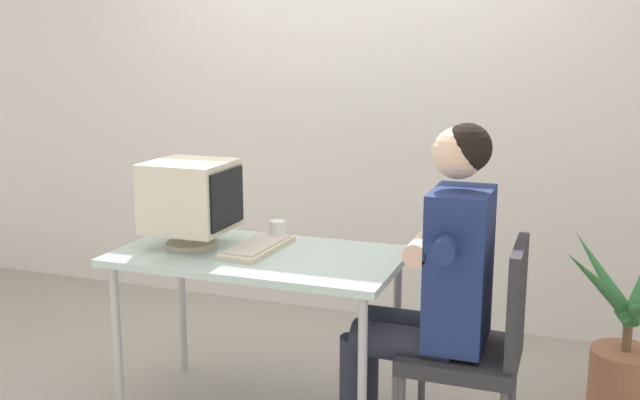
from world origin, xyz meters
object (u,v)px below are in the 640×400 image
object	(u,v)px
desk	(259,267)
potted_plant	(626,347)
keyboard	(257,247)
desk_mug	(278,231)
person_seated	(433,281)
crt_monitor	(191,197)
office_chair	(480,340)

from	to	relation	value
desk	potted_plant	xyz separation A→B (m)	(1.51, 0.53, -0.36)
keyboard	desk_mug	size ratio (longest dim) A/B	4.45
person_seated	potted_plant	bearing A→B (deg)	37.59
desk	desk_mug	bearing A→B (deg)	89.41
desk	crt_monitor	xyz separation A→B (m)	(-0.32, 0.00, 0.28)
person_seated	desk_mug	size ratio (longest dim) A/B	14.21
desk	office_chair	world-z (taller)	office_chair
desk	office_chair	xyz separation A→B (m)	(0.95, -0.04, -0.18)
desk	crt_monitor	distance (m)	0.43
crt_monitor	person_seated	world-z (taller)	person_seated
crt_monitor	office_chair	xyz separation A→B (m)	(1.27, -0.04, -0.47)
desk	desk_mug	xyz separation A→B (m)	(0.00, 0.21, 0.11)
crt_monitor	office_chair	distance (m)	1.35
desk	desk_mug	world-z (taller)	desk_mug
keyboard	desk_mug	xyz separation A→B (m)	(0.02, 0.18, 0.03)
person_seated	desk_mug	distance (m)	0.80
keyboard	crt_monitor	bearing A→B (deg)	-174.07
keyboard	person_seated	xyz separation A→B (m)	(0.78, -0.07, -0.04)
potted_plant	person_seated	bearing A→B (deg)	-142.41
desk	keyboard	distance (m)	0.09
potted_plant	desk_mug	distance (m)	1.61
office_chair	desk_mug	bearing A→B (deg)	165.16
potted_plant	desk_mug	bearing A→B (deg)	-167.84
office_chair	person_seated	size ratio (longest dim) A/B	0.67
keyboard	potted_plant	xyz separation A→B (m)	(1.53, 0.50, -0.44)
crt_monitor	desk_mug	size ratio (longest dim) A/B	4.03
office_chair	potted_plant	xyz separation A→B (m)	(0.56, 0.58, -0.18)
keyboard	potted_plant	world-z (taller)	potted_plant
person_seated	desk_mug	xyz separation A→B (m)	(-0.76, 0.25, 0.07)
crt_monitor	keyboard	bearing A→B (deg)	5.93
office_chair	potted_plant	world-z (taller)	office_chair
keyboard	person_seated	bearing A→B (deg)	-5.33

